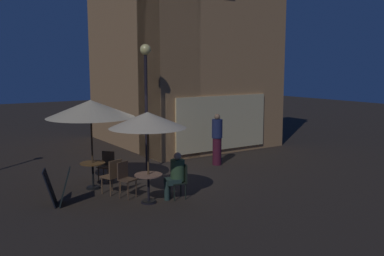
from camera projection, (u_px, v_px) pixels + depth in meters
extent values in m
plane|color=#30271F|center=(153.00, 176.00, 13.55)|extent=(60.00, 60.00, 0.00)
cube|color=tan|center=(215.00, 42.00, 17.16)|extent=(6.06, 1.71, 8.73)
cube|color=tan|center=(137.00, 44.00, 18.09)|extent=(1.71, 6.87, 8.73)
cube|color=beige|center=(222.00, 123.00, 16.70)|extent=(4.24, 0.08, 2.10)
cylinder|color=black|center=(146.00, 113.00, 14.01)|extent=(0.10, 0.10, 3.85)
sphere|color=#F9E481|center=(145.00, 50.00, 13.72)|extent=(0.35, 0.35, 0.35)
cube|color=black|center=(65.00, 187.00, 10.69)|extent=(0.46, 0.62, 0.90)
cube|color=black|center=(50.00, 188.00, 10.61)|extent=(0.46, 0.62, 0.90)
cylinder|color=black|center=(93.00, 188.00, 12.19)|extent=(0.40, 0.40, 0.03)
cylinder|color=black|center=(93.00, 176.00, 12.14)|extent=(0.06, 0.06, 0.72)
cylinder|color=brown|center=(93.00, 163.00, 12.09)|extent=(0.70, 0.70, 0.03)
cylinder|color=black|center=(149.00, 202.00, 10.93)|extent=(0.40, 0.40, 0.03)
cylinder|color=black|center=(149.00, 189.00, 10.88)|extent=(0.06, 0.06, 0.71)
cylinder|color=#8A614B|center=(148.00, 175.00, 10.83)|extent=(0.71, 0.71, 0.03)
cylinder|color=black|center=(93.00, 187.00, 12.19)|extent=(0.36, 0.36, 0.06)
cylinder|color=#45321F|center=(92.00, 146.00, 12.01)|extent=(0.05, 0.05, 2.46)
cone|color=beige|center=(91.00, 109.00, 11.86)|extent=(2.44, 2.44, 0.49)
cylinder|color=black|center=(149.00, 201.00, 10.93)|extent=(0.36, 0.36, 0.06)
cylinder|color=brown|center=(148.00, 159.00, 10.77)|extent=(0.05, 0.05, 2.27)
cone|color=beige|center=(148.00, 120.00, 10.62)|extent=(1.93, 1.93, 0.40)
cylinder|color=brown|center=(102.00, 186.00, 11.65)|extent=(0.03, 0.03, 0.46)
cylinder|color=brown|center=(112.00, 183.00, 11.92)|extent=(0.03, 0.03, 0.46)
cylinder|color=brown|center=(110.00, 188.00, 11.43)|extent=(0.03, 0.03, 0.46)
cylinder|color=brown|center=(120.00, 185.00, 11.70)|extent=(0.03, 0.03, 0.46)
cube|color=brown|center=(111.00, 176.00, 11.64)|extent=(0.54, 0.54, 0.04)
cube|color=brown|center=(116.00, 169.00, 11.48)|extent=(0.43, 0.17, 0.46)
cylinder|color=brown|center=(108.00, 176.00, 12.68)|extent=(0.03, 0.03, 0.44)
cylinder|color=brown|center=(98.00, 175.00, 12.77)|extent=(0.03, 0.03, 0.44)
cylinder|color=brown|center=(113.00, 173.00, 12.99)|extent=(0.03, 0.03, 0.44)
cylinder|color=brown|center=(104.00, 173.00, 13.08)|extent=(0.03, 0.03, 0.44)
cube|color=brown|center=(106.00, 167.00, 12.85)|extent=(0.56, 0.56, 0.04)
cube|color=brown|center=(108.00, 158.00, 12.99)|extent=(0.29, 0.33, 0.42)
cylinder|color=black|center=(174.00, 193.00, 11.01)|extent=(0.03, 0.03, 0.42)
cylinder|color=black|center=(170.00, 190.00, 11.30)|extent=(0.03, 0.03, 0.42)
cylinder|color=black|center=(186.00, 192.00, 11.14)|extent=(0.03, 0.03, 0.42)
cylinder|color=black|center=(181.00, 189.00, 11.42)|extent=(0.03, 0.03, 0.42)
cube|color=black|center=(178.00, 182.00, 11.19)|extent=(0.45, 0.45, 0.04)
cube|color=black|center=(184.00, 172.00, 11.22)|extent=(0.11, 0.39, 0.46)
cylinder|color=#4F3828|center=(136.00, 189.00, 11.33)|extent=(0.03, 0.03, 0.48)
cylinder|color=#4F3828|center=(128.00, 191.00, 11.08)|extent=(0.03, 0.03, 0.48)
cylinder|color=#4F3828|center=(127.00, 187.00, 11.50)|extent=(0.03, 0.03, 0.48)
cylinder|color=#4F3828|center=(120.00, 190.00, 11.25)|extent=(0.03, 0.03, 0.48)
cube|color=#4F3828|center=(128.00, 180.00, 11.25)|extent=(0.50, 0.50, 0.04)
cube|color=#4F3828|center=(123.00, 170.00, 11.31)|extent=(0.37, 0.18, 0.44)
cube|color=#273D36|center=(173.00, 181.00, 11.12)|extent=(0.42, 0.43, 0.14)
cylinder|color=#273D36|center=(167.00, 191.00, 11.09)|extent=(0.14, 0.14, 0.49)
cylinder|color=#324E2F|center=(178.00, 170.00, 11.14)|extent=(0.37, 0.37, 0.56)
sphere|color=tan|center=(178.00, 156.00, 11.09)|extent=(0.20, 0.20, 0.20)
cylinder|color=#4B1526|center=(217.00, 151.00, 15.04)|extent=(0.31, 0.31, 0.96)
cylinder|color=navy|center=(217.00, 129.00, 14.92)|extent=(0.37, 0.37, 0.65)
sphere|color=#946E4E|center=(217.00, 117.00, 14.86)|extent=(0.20, 0.20, 0.20)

